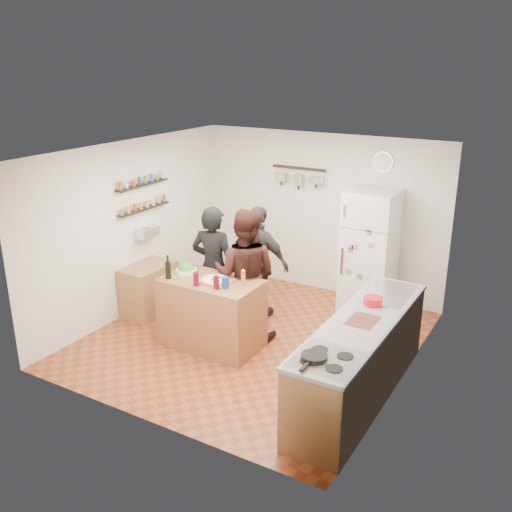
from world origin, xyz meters
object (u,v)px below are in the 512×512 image
Objects in this scene: counter_run at (360,360)px; side_table at (149,289)px; salad_bowl at (186,271)px; salt_canister at (225,282)px; wall_clock at (383,162)px; pepper_mill at (243,279)px; red_bowl at (373,301)px; person_center at (245,274)px; prep_island at (212,313)px; skillet at (314,357)px; person_left at (214,267)px; person_back at (259,263)px; fridge at (370,251)px; wine_bottle at (168,270)px.

side_table is at bearing 171.27° from counter_run.
salad_bowl reaches higher than counter_run.
wall_clock is (1.02, 2.59, 1.17)m from salt_canister.
side_table is (-3.44, 0.53, -0.09)m from counter_run.
wall_clock reaches higher than pepper_mill.
red_bowl reaches higher than salad_bowl.
person_center is (-0.22, 0.40, -0.11)m from pepper_mill.
side_table is (-3.39, 0.08, -0.60)m from red_bowl.
prep_island is 5.03× the size of skillet.
wall_clock is at bearing 54.26° from salad_bowl.
wall_clock reaches higher than red_bowl.
wall_clock is at bearing 38.00° from side_table.
salt_canister is 1.85m from counter_run.
person_left reaches higher than person_back.
salt_canister reaches higher than red_bowl.
person_left is (0.12, 0.45, -0.08)m from salad_bowl.
red_bowl is 0.73× the size of wall_clock.
wall_clock is 3.85m from side_table.
red_bowl reaches higher than skillet.
prep_island is 0.73× the size of person_left.
salt_canister is at bearing -166.63° from red_bowl.
person_back reaches higher than prep_island.
wine_bottle is at bearing -127.66° from fridge.
salad_bowl is at bearing 152.99° from skillet.
salad_bowl is 2.55m from counter_run.
skillet is 3.37m from fridge.
side_table is at bearing -146.63° from fridge.
side_table is (-1.82, 0.32, -0.63)m from pepper_mill.
person_center reaches higher than person_left.
person_center is (0.54, -0.06, 0.02)m from person_left.
fridge is at bearing 110.71° from red_bowl.
salt_canister is 0.05× the size of counter_run.
fridge reaches higher than salt_canister.
red_bowl reaches higher than side_table.
person_left is at bearing 148.95° from pepper_mill.
fridge is at bearing 101.11° from skillet.
person_center reaches higher than side_table.
prep_island is 8.85× the size of salt_canister.
fridge is (1.09, 1.69, 0.02)m from person_center.
person_center reaches higher than skillet.
salad_bowl is at bearing -125.74° from wall_clock.
wall_clock is at bearing 107.79° from red_bowl.
wine_bottle is 0.99m from pepper_mill.
wall_clock reaches higher than counter_run.
fridge reaches higher than prep_island.
person_center is 1.99m from counter_run.
prep_island is at bearing 158.20° from salt_canister.
person_left reaches higher than salad_bowl.
prep_island is at bearing -6.79° from salad_bowl.
prep_island is 0.69× the size of fridge.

